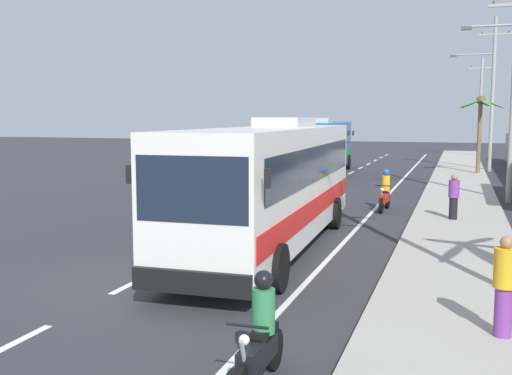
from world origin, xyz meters
The scene contains 12 objects.
ground_plane centered at (0.00, 0.00, 0.00)m, with size 160.00×160.00×0.00m, color #303035.
sidewalk_kerb centered at (6.80, 10.00, 0.07)m, with size 3.20×90.00×0.14m, color #A8A399.
lane_markings centered at (2.28, 14.56, 0.00)m, with size 3.78×71.00×0.01m.
coach_bus_foreground centered at (1.87, 4.18, 1.90)m, with size 3.16×11.72×3.65m.
coach_bus_far_lane centered at (-1.67, 26.42, 1.88)m, with size 3.58×11.11×3.61m.
motorcycle_beside_bus centered at (4.29, -4.15, 0.65)m, with size 0.56×1.96×1.59m.
motorcycle_trailing centered at (4.03, 12.09, 0.66)m, with size 0.56×1.96×1.64m.
pedestrian_near_kerb centered at (7.50, -1.44, 0.99)m, with size 0.36×0.36×1.64m.
pedestrian_midwalk centered at (6.61, 9.99, 0.96)m, with size 0.36×0.36×1.58m.
utility_pole_far centered at (8.61, 31.67, 5.46)m, with size 3.85×0.24×10.25m.
utility_pole_distant centered at (8.43, 47.35, 4.76)m, with size 2.25×0.24×9.07m.
palm_nearest centered at (7.90, 28.76, 3.75)m, with size 2.85×2.94×5.01m.
Camera 1 is at (6.73, -11.48, 3.65)m, focal length 41.76 mm.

